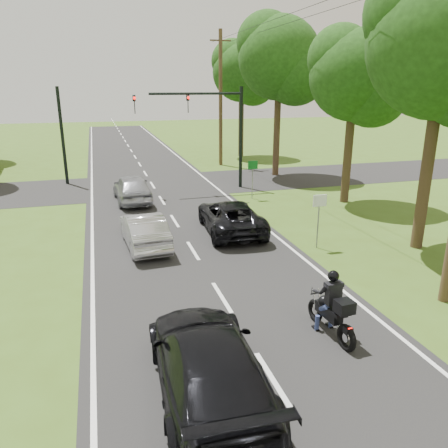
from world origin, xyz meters
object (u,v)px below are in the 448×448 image
(silver_suv, at_px, (132,188))
(dark_car_behind, at_px, (208,364))
(utility_pole_far, at_px, (221,99))
(motorcycle_rider, at_px, (333,311))
(sign_white, at_px, (319,208))
(dark_suv, at_px, (231,216))
(sign_green, at_px, (253,170))
(traffic_signal, at_px, (211,120))
(silver_sedan, at_px, (144,230))

(silver_suv, distance_m, dark_car_behind, 16.25)
(dark_car_behind, relative_size, utility_pole_far, 0.51)
(silver_suv, bearing_deg, motorcycle_rider, 101.13)
(silver_suv, distance_m, sign_white, 11.14)
(silver_suv, xyz_separation_m, dark_car_behind, (0.11, -16.25, -0.01))
(dark_suv, bearing_deg, sign_green, -115.15)
(traffic_signal, bearing_deg, motorcycle_rider, -94.31)
(traffic_signal, xyz_separation_m, utility_pole_far, (2.86, 8.00, 0.95))
(motorcycle_rider, bearing_deg, silver_suv, 99.97)
(motorcycle_rider, bearing_deg, sign_white, 61.81)
(dark_suv, bearing_deg, motorcycle_rider, 93.77)
(traffic_signal, distance_m, sign_green, 4.24)
(dark_suv, bearing_deg, silver_suv, -56.52)
(silver_sedan, xyz_separation_m, silver_suv, (0.16, 7.17, 0.08))
(silver_sedan, height_order, dark_car_behind, dark_car_behind)
(silver_sedan, bearing_deg, traffic_signal, -123.36)
(silver_suv, relative_size, traffic_signal, 0.69)
(sign_white, bearing_deg, silver_sedan, 162.53)
(motorcycle_rider, xyz_separation_m, sign_white, (2.63, 5.76, 0.90))
(silver_suv, bearing_deg, sign_green, 167.08)
(traffic_signal, relative_size, sign_white, 3.00)
(utility_pole_far, bearing_deg, silver_suv, -128.25)
(silver_sedan, relative_size, sign_green, 1.90)
(silver_sedan, bearing_deg, dark_car_behind, 87.69)
(dark_suv, distance_m, traffic_signal, 8.95)
(dark_suv, xyz_separation_m, sign_green, (2.84, 5.14, 0.91))
(motorcycle_rider, relative_size, utility_pole_far, 0.21)
(silver_suv, bearing_deg, sign_white, 121.74)
(utility_pole_far, xyz_separation_m, sign_white, (-1.50, -19.02, -3.49))
(dark_car_behind, bearing_deg, motorcycle_rider, -157.30)
(utility_pole_far, xyz_separation_m, sign_green, (-1.30, -11.02, -3.49))
(sign_white, bearing_deg, motorcycle_rider, -114.53)
(silver_sedan, xyz_separation_m, utility_pole_far, (7.92, 17.00, 4.41))
(silver_sedan, height_order, sign_green, sign_green)
(dark_car_behind, xyz_separation_m, utility_pole_far, (7.64, 26.09, 4.33))
(dark_car_behind, bearing_deg, utility_pole_far, -104.03)
(silver_suv, xyz_separation_m, utility_pole_far, (7.75, 9.83, 4.32))
(traffic_signal, bearing_deg, silver_suv, -159.47)
(dark_car_behind, bearing_deg, sign_white, -128.70)
(silver_suv, relative_size, utility_pole_far, 0.44)
(motorcycle_rider, bearing_deg, dark_car_behind, -163.26)
(dark_car_behind, relative_size, sign_white, 2.39)
(motorcycle_rider, height_order, dark_car_behind, motorcycle_rider)
(motorcycle_rider, relative_size, silver_suv, 0.47)
(sign_white, bearing_deg, dark_car_behind, -131.00)
(motorcycle_rider, xyz_separation_m, utility_pole_far, (4.13, 24.78, 4.39))
(dark_suv, height_order, sign_white, sign_white)
(dark_car_behind, xyz_separation_m, traffic_signal, (4.78, 18.08, 3.39))
(silver_suv, xyz_separation_m, sign_white, (6.25, -9.19, 0.84))
(traffic_signal, bearing_deg, sign_white, -82.95)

